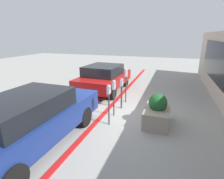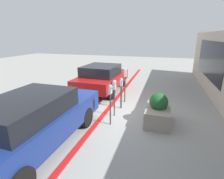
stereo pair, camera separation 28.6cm
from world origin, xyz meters
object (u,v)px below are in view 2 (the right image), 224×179
at_px(parking_meter_nearest, 110,94).
at_px(parked_car_front, 32,121).
at_px(parking_meter_second, 114,89).
at_px(planter_box, 158,112).
at_px(parking_meter_middle, 121,88).
at_px(parked_car_middle, 102,77).
at_px(parking_meter_fourth, 125,78).

distance_m(parking_meter_nearest, parked_car_front, 2.51).
height_order(parking_meter_second, planter_box, parking_meter_second).
bearing_deg(parking_meter_middle, planter_box, -121.04).
height_order(parking_meter_nearest, parked_car_middle, parked_car_middle).
relative_size(parked_car_front, parked_car_middle, 1.19).
height_order(parking_meter_fourth, planter_box, parking_meter_fourth).
bearing_deg(planter_box, parking_meter_nearest, 110.51).
bearing_deg(parking_meter_fourth, planter_box, -137.19).
bearing_deg(parked_car_middle, parked_car_front, -177.61).
height_order(parking_meter_second, parking_meter_middle, parking_meter_second).
bearing_deg(parking_meter_middle, parked_car_middle, 37.64).
height_order(parking_meter_nearest, parking_meter_middle, parking_meter_nearest).
height_order(parking_meter_nearest, planter_box, parking_meter_nearest).
relative_size(parking_meter_middle, parked_car_middle, 0.33).
bearing_deg(planter_box, parked_car_middle, 46.28).
xyz_separation_m(parking_meter_fourth, planter_box, (-1.72, -1.59, -0.73)).
relative_size(planter_box, parked_car_front, 0.29).
bearing_deg(parking_meter_middle, parking_meter_fourth, 0.75).
distance_m(planter_box, parked_car_front, 4.07).
relative_size(parking_meter_nearest, parked_car_middle, 0.36).
relative_size(parking_meter_second, parking_meter_fourth, 0.90).
distance_m(parking_meter_nearest, planter_box, 1.83).
xyz_separation_m(planter_box, parked_car_front, (-2.48, 3.21, 0.38)).
distance_m(parking_meter_nearest, parking_meter_fourth, 2.31).
bearing_deg(parking_meter_second, parking_meter_nearest, -174.81).
xyz_separation_m(parking_meter_second, parked_car_middle, (2.94, 1.58, -0.31)).
bearing_deg(planter_box, parking_meter_fourth, 42.81).
bearing_deg(parking_meter_second, planter_box, -95.02).
height_order(parking_meter_middle, parked_car_middle, parked_car_middle).
bearing_deg(parking_meter_fourth, parked_car_middle, 50.08).
distance_m(parking_meter_nearest, parking_meter_second, 0.74).
relative_size(parking_meter_nearest, parking_meter_second, 1.02).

